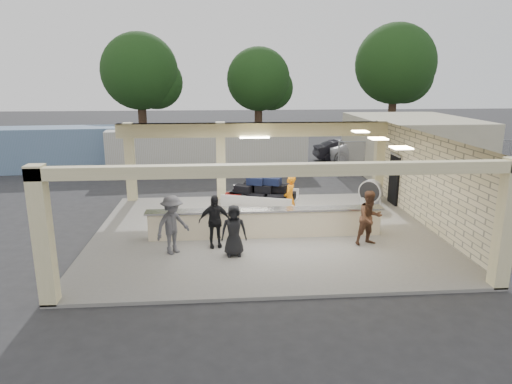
{
  "coord_description": "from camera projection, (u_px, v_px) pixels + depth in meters",
  "views": [
    {
      "loc": [
        -1.54,
        -15.46,
        5.55
      ],
      "look_at": [
        -0.22,
        1.0,
        1.3
      ],
      "focal_mm": 32.0,
      "sensor_mm": 36.0,
      "label": 1
    }
  ],
  "objects": [
    {
      "name": "container_blue",
      "position": [
        52.0,
        149.0,
        27.07
      ],
      "size": [
        10.02,
        3.07,
        2.57
      ],
      "primitive_type": "cube",
      "rotation": [
        0.0,
        0.0,
        0.07
      ],
      "color": "#677EA5",
      "rests_on": "ground"
    },
    {
      "name": "adjacent_building",
      "position": [
        411.0,
        145.0,
        26.41
      ],
      "size": [
        6.0,
        8.0,
        3.2
      ],
      "primitive_type": "cube",
      "color": "beige",
      "rests_on": "ground"
    },
    {
      "name": "pavilion",
      "position": [
        268.0,
        193.0,
        16.75
      ],
      "size": [
        12.01,
        10.0,
        3.55
      ],
      "color": "slate",
      "rests_on": "ground"
    },
    {
      "name": "car_dark",
      "position": [
        345.0,
        150.0,
        30.43
      ],
      "size": [
        4.12,
        1.59,
        1.36
      ],
      "primitive_type": "imported",
      "rotation": [
        0.0,
        0.0,
        1.61
      ],
      "color": "black",
      "rests_on": "ground"
    },
    {
      "name": "drum_fan",
      "position": [
        371.0,
        192.0,
        19.57
      ],
      "size": [
        0.98,
        0.89,
        1.11
      ],
      "rotation": [
        0.0,
        0.0,
        -0.69
      ],
      "color": "silver",
      "rests_on": "pavilion"
    },
    {
      "name": "ground",
      "position": [
        264.0,
        234.0,
        16.42
      ],
      "size": [
        120.0,
        120.0,
        0.0
      ],
      "primitive_type": "plane",
      "color": "#272729",
      "rests_on": "ground"
    },
    {
      "name": "car_white_a",
      "position": [
        372.0,
        152.0,
        29.33
      ],
      "size": [
        5.74,
        3.9,
        1.5
      ],
      "primitive_type": "imported",
      "rotation": [
        0.0,
        0.0,
        1.28
      ],
      "color": "silver",
      "rests_on": "ground"
    },
    {
      "name": "car_white_b",
      "position": [
        406.0,
        150.0,
        30.31
      ],
      "size": [
        4.68,
        3.4,
        1.39
      ],
      "primitive_type": "imported",
      "rotation": [
        0.0,
        0.0,
        1.12
      ],
      "color": "silver",
      "rests_on": "ground"
    },
    {
      "name": "tree_left",
      "position": [
        144.0,
        75.0,
        37.76
      ],
      "size": [
        6.6,
        6.3,
        9.0
      ],
      "color": "#382619",
      "rests_on": "ground"
    },
    {
      "name": "passenger_c",
      "position": [
        172.0,
        225.0,
        14.16
      ],
      "size": [
        1.17,
        1.14,
        1.87
      ],
      "primitive_type": "imported",
      "rotation": [
        0.0,
        0.0,
        0.77
      ],
      "color": "#47464B",
      "rests_on": "pavilion"
    },
    {
      "name": "passenger_b",
      "position": [
        214.0,
        221.0,
        14.72
      ],
      "size": [
        1.06,
        0.5,
        1.74
      ],
      "primitive_type": "imported",
      "rotation": [
        0.0,
        0.0,
        0.13
      ],
      "color": "black",
      "rests_on": "pavilion"
    },
    {
      "name": "baggage_counter",
      "position": [
        266.0,
        223.0,
        15.8
      ],
      "size": [
        8.2,
        0.58,
        0.98
      ],
      "color": "beige",
      "rests_on": "pavilion"
    },
    {
      "name": "baggage_handler",
      "position": [
        290.0,
        199.0,
        17.21
      ],
      "size": [
        0.61,
        0.76,
        1.83
      ],
      "primitive_type": "imported",
      "rotation": [
        0.0,
        0.0,
        4.29
      ],
      "color": "orange",
      "rests_on": "pavilion"
    },
    {
      "name": "tree_mid",
      "position": [
        262.0,
        82.0,
        40.62
      ],
      "size": [
        6.0,
        5.6,
        8.0
      ],
      "color": "#382619",
      "rests_on": "ground"
    },
    {
      "name": "passenger_a",
      "position": [
        370.0,
        218.0,
        14.91
      ],
      "size": [
        0.96,
        0.6,
        1.83
      ],
      "primitive_type": "imported",
      "rotation": [
        0.0,
        0.0,
        0.25
      ],
      "color": "brown",
      "rests_on": "pavilion"
    },
    {
      "name": "fence",
      "position": [
        443.0,
        157.0,
        25.7
      ],
      "size": [
        12.06,
        0.06,
        2.03
      ],
      "color": "gray",
      "rests_on": "ground"
    },
    {
      "name": "luggage_cart",
      "position": [
        260.0,
        196.0,
        17.85
      ],
      "size": [
        3.14,
        2.49,
        1.6
      ],
      "rotation": [
        0.0,
        0.0,
        -0.33
      ],
      "color": "silver",
      "rests_on": "pavilion"
    },
    {
      "name": "tree_right",
      "position": [
        398.0,
        67.0,
        40.27
      ],
      "size": [
        7.2,
        7.0,
        10.0
      ],
      "color": "#382619",
      "rests_on": "ground"
    },
    {
      "name": "container_white",
      "position": [
        209.0,
        149.0,
        27.13
      ],
      "size": [
        11.74,
        3.22,
        2.51
      ],
      "primitive_type": "cube",
      "rotation": [
        0.0,
        0.0,
        0.08
      ],
      "color": "#B8B7B3",
      "rests_on": "ground"
    },
    {
      "name": "passenger_d",
      "position": [
        234.0,
        230.0,
        14.02
      ],
      "size": [
        0.8,
        0.34,
        1.62
      ],
      "primitive_type": "imported",
      "rotation": [
        0.0,
        0.0,
        0.02
      ],
      "color": "black",
      "rests_on": "pavilion"
    }
  ]
}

